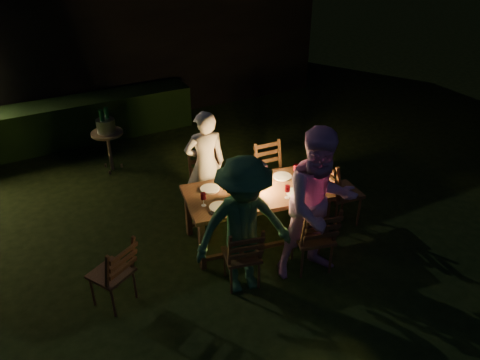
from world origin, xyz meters
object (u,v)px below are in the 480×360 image
chair_end (339,202)px  person_opp_right (319,205)px  person_opp_left (244,227)px  bottle_bucket_b (108,121)px  chair_near_left (242,265)px  bottle_bucket_a (103,124)px  lantern (259,177)px  dining_table (256,196)px  bottle_table (238,184)px  chair_spare (114,283)px  chair_near_right (312,248)px  person_house_side (205,164)px  ice_bucket (106,126)px  chair_far_right (273,185)px  chair_far_left (208,196)px  side_table (108,137)px

chair_end → person_opp_right: bearing=-46.8°
person_opp_left → bottle_bucket_b: 3.61m
chair_near_left → bottle_bucket_a: size_ratio=2.81×
lantern → bottle_bucket_a: (-1.30, 2.72, -0.05)m
dining_table → lantern: lantern is taller
person_opp_right → bottle_table: person_opp_right is taller
chair_spare → lantern: bearing=-20.7°
chair_near_left → bottle_bucket_b: bottle_bucket_b is taller
chair_near_right → person_opp_right: (-0.01, -0.05, 0.64)m
person_house_side → ice_bucket: person_house_side is taller
chair_near_right → bottle_bucket_a: bearing=128.4°
dining_table → person_house_side: bearing=118.8°
chair_near_right → chair_far_right: 1.54m
person_house_side → ice_bucket: 2.11m
chair_far_left → ice_bucket: size_ratio=3.28×
ice_bucket → chair_near_right: bearing=-67.5°
chair_end → person_opp_right: person_opp_right is taller
dining_table → chair_far_left: size_ratio=1.95×
ice_bucket → bottle_bucket_b: (0.05, 0.04, 0.05)m
lantern → ice_bucket: (-1.25, 2.76, -0.10)m
chair_end → chair_near_right: bearing=-48.7°
person_opp_left → bottle_table: person_opp_left is taller
chair_far_left → person_house_side: (0.01, 0.05, 0.49)m
person_house_side → side_table: person_house_side is taller
chair_near_left → chair_near_right: 0.90m
bottle_bucket_b → dining_table: bearing=-68.1°
chair_spare → bottle_bucket_b: bearing=45.4°
person_house_side → lantern: bearing=123.0°
chair_near_right → chair_far_left: chair_near_right is taller
bottle_table → side_table: (-0.95, 2.76, -0.27)m
bottle_bucket_b → person_house_side: bearing=-66.8°
bottle_bucket_a → dining_table: bearing=-65.7°
chair_end → bottle_bucket_b: chair_end is taller
chair_far_left → chair_spare: size_ratio=1.08×
chair_near_left → bottle_bucket_a: bottle_bucket_a is taller
person_opp_left → bottle_table: size_ratio=6.06×
person_house_side → bottle_bucket_b: (-0.84, 1.95, 0.07)m
dining_table → chair_near_left: 0.98m
person_house_side → person_opp_right: person_opp_right is taller
chair_near_right → bottle_bucket_b: bearing=126.6°
chair_end → bottle_table: 1.58m
chair_far_left → person_opp_left: person_opp_left is taller
chair_far_left → bottle_bucket_a: bottle_bucket_a is taller
person_opp_right → lantern: (-0.25, 0.93, -0.04)m
side_table → person_opp_right: bearing=-67.9°
chair_near_left → bottle_bucket_a: 3.55m
person_opp_right → person_opp_left: 0.91m
chair_near_left → chair_far_left: 1.54m
chair_far_right → person_opp_right: person_opp_right is taller
chair_near_right → chair_spare: bearing=-178.5°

